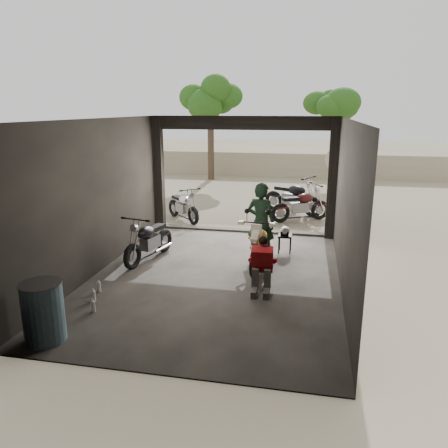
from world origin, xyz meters
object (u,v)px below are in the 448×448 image
at_px(left_bike, 149,237).
at_px(outside_bike_a, 183,204).
at_px(outside_bike_b, 301,203).
at_px(sign_post, 338,173).
at_px(helmet, 285,231).
at_px(main_bike, 261,241).
at_px(rider, 261,223).
at_px(oil_drum, 43,313).
at_px(stool, 285,238).
at_px(outside_bike_c, 293,195).
at_px(mechanic, 262,267).

distance_m(left_bike, outside_bike_a, 3.68).
bearing_deg(outside_bike_b, sign_post, -130.04).
relative_size(left_bike, helmet, 6.79).
distance_m(main_bike, rider, 0.49).
bearing_deg(main_bike, oil_drum, -122.65).
bearing_deg(outside_bike_a, helmet, -83.04).
bearing_deg(outside_bike_b, stool, 146.40).
distance_m(main_bike, helmet, 1.16).
xyz_separation_m(left_bike, helmet, (3.01, 1.12, 0.01)).
xyz_separation_m(outside_bike_b, outside_bike_c, (-0.29, 0.93, 0.07)).
relative_size(helmet, sign_post, 0.10).
relative_size(outside_bike_b, helmet, 7.06).
bearing_deg(outside_bike_c, outside_bike_a, 144.97).
xyz_separation_m(main_bike, outside_bike_c, (0.44, 5.20, 0.05)).
height_order(mechanic, stool, mechanic).
distance_m(rider, oil_drum, 5.01).
bearing_deg(left_bike, sign_post, 56.65).
xyz_separation_m(outside_bike_b, rider, (-0.78, -3.90, 0.34)).
relative_size(main_bike, helmet, 7.33).
bearing_deg(oil_drum, left_bike, 86.58).
distance_m(outside_bike_b, rider, 3.99).
bearing_deg(outside_bike_a, stool, -82.77).
xyz_separation_m(oil_drum, sign_post, (4.54, 7.87, 1.10)).
relative_size(main_bike, outside_bike_a, 1.11).
distance_m(outside_bike_b, mechanic, 5.70).
distance_m(outside_bike_c, mechanic, 6.61).
bearing_deg(stool, left_bike, -159.22).
xyz_separation_m(outside_bike_c, stool, (0.02, -4.12, -0.26)).
bearing_deg(outside_bike_a, left_bike, -130.90).
bearing_deg(rider, outside_bike_b, -84.43).
xyz_separation_m(outside_bike_a, sign_post, (4.61, 0.45, 1.03)).
relative_size(main_bike, outside_bike_b, 1.04).
xyz_separation_m(main_bike, oil_drum, (-2.78, -3.81, -0.12)).
distance_m(left_bike, stool, 3.23).
bearing_deg(helmet, main_bike, -123.79).
relative_size(left_bike, mechanic, 1.57).
xyz_separation_m(stool, helmet, (-0.01, -0.02, 0.18)).
xyz_separation_m(main_bike, stool, (0.46, 1.08, -0.21)).
height_order(main_bike, outside_bike_b, main_bike).
xyz_separation_m(mechanic, oil_drum, (-2.96, -2.41, -0.05)).
bearing_deg(helmet, outside_bike_c, 79.51).
relative_size(left_bike, outside_bike_a, 1.03).
height_order(helmet, sign_post, sign_post).
relative_size(outside_bike_c, stool, 4.20).
bearing_deg(left_bike, stool, 33.77).
bearing_deg(helmet, outside_bike_a, 131.69).
bearing_deg(outside_bike_a, mechanic, -104.22).
xyz_separation_m(stool, oil_drum, (-3.24, -4.89, 0.09)).
distance_m(rider, sign_post, 4.17).
relative_size(stool, sign_post, 0.19).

